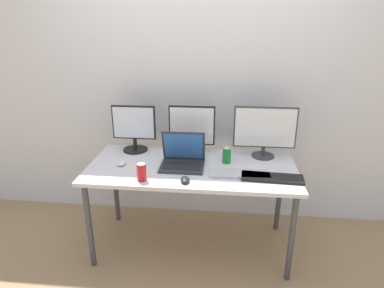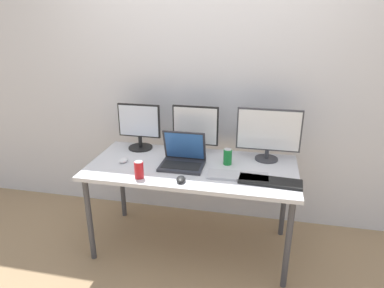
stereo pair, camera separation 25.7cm
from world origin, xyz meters
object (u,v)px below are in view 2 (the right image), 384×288
Objects in this scene: monitor_center at (195,129)px; mouse_by_keyboard at (181,179)px; monitor_right at (269,133)px; keyboard_aux at (238,176)px; soda_can_by_laptop at (139,170)px; work_desk at (192,173)px; mouse_by_laptop at (124,160)px; soda_can_near_keyboard at (228,157)px; keyboard_main at (270,182)px; laptop_silver at (183,158)px; monitor_left at (139,126)px.

mouse_by_keyboard is at bearing -89.13° from monitor_center.
monitor_right is 0.47m from keyboard_aux.
monitor_center reaches higher than soda_can_by_laptop.
work_desk is 0.39m from monitor_center.
monitor_right reaches higher than mouse_by_laptop.
monitor_right is at bearing 59.05° from keyboard_aux.
soda_can_near_keyboard is 1.00× the size of soda_can_by_laptop.
work_desk is at bearing 12.80° from mouse_by_laptop.
keyboard_main is 3.44× the size of soda_can_near_keyboard.
mouse_by_keyboard is at bearing -166.36° from keyboard_main.
soda_can_by_laptop is at bearing -169.44° from keyboard_main.
keyboard_aux is 4.35× the size of mouse_by_keyboard.
mouse_by_laptop is (-0.51, -0.32, -0.20)m from monitor_center.
keyboard_aux is at bearing 11.87° from mouse_by_keyboard.
monitor_right is (0.59, -0.03, 0.01)m from monitor_center.
soda_can_by_laptop is at bearing -132.73° from laptop_silver.
keyboard_main is at bearing -12.88° from keyboard_aux.
soda_can_near_keyboard is 0.70m from soda_can_by_laptop.
monitor_center is at bearing 96.17° from work_desk.
laptop_silver is (-0.63, -0.24, -0.17)m from monitor_right.
soda_can_near_keyboard reaches higher than keyboard_aux.
soda_can_near_keyboard is (-0.33, 0.26, 0.05)m from keyboard_main.
soda_can_near_keyboard is (0.78, -0.18, -0.14)m from monitor_left.
monitor_right is at bearing 97.70° from keyboard_main.
work_desk is 3.97× the size of monitor_center.
soda_can_near_keyboard is (0.29, -0.18, -0.15)m from monitor_center.
soda_can_near_keyboard is at bearing 18.41° from work_desk.
mouse_by_keyboard is at bearing -94.37° from work_desk.
keyboard_aux is 0.41m from mouse_by_keyboard.
laptop_silver is at bearing 169.63° from keyboard_main.
soda_can_by_laptop is (0.22, -0.23, 0.05)m from mouse_by_laptop.
mouse_by_laptop is at bearing -174.89° from laptop_silver.
soda_can_near_keyboard is (-0.30, -0.15, -0.16)m from monitor_right.
monitor_right is at bearing 30.39° from soda_can_by_laptop.
monitor_center is at bearing 61.63° from soda_can_by_laptop.
soda_can_by_laptop is at bearing -169.67° from keyboard_aux.
monitor_left is 4.29× the size of mouse_by_laptop.
laptop_silver reaches higher than mouse_by_laptop.
monitor_right is 0.37m from soda_can_near_keyboard.
mouse_by_laptop is 0.73× the size of soda_can_near_keyboard.
keyboard_main is (0.62, -0.44, -0.20)m from monitor_center.
soda_can_near_keyboard is at bearing 17.43° from mouse_by_laptop.
work_desk is 0.64m from monitor_left.
keyboard_main is at bearing -85.93° from monitor_right.
monitor_right is (1.08, -0.03, 0.02)m from monitor_left.
monitor_left is 0.49m from monitor_center.
soda_can_near_keyboard is at bearing 145.58° from keyboard_main.
mouse_by_laptop is at bearing -170.65° from soda_can_near_keyboard.
keyboard_main is 4.34× the size of mouse_by_keyboard.
soda_can_near_keyboard is at bearing 15.11° from laptop_silver.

